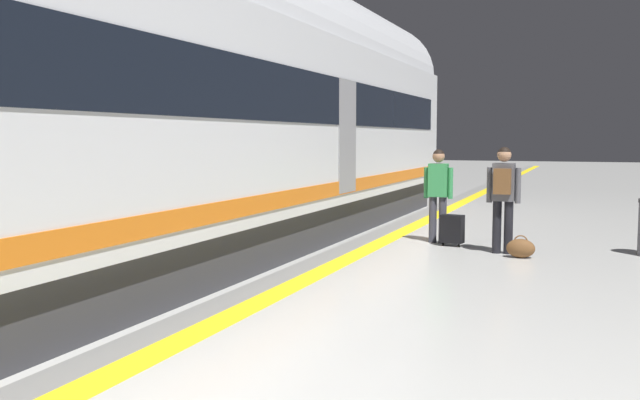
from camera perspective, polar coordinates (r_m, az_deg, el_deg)
name	(u,v)px	position (r m, az deg, el deg)	size (l,w,h in m)	color
safety_line_strip	(333,266)	(10.24, 1.04, -5.42)	(0.36, 80.00, 0.01)	yellow
tactile_edge_band	(313,265)	(10.35, -0.54, -5.31)	(0.57, 80.00, 0.01)	slate
high_speed_train	(46,80)	(8.21, -21.53, 9.15)	(2.94, 30.50, 4.97)	#38383D
passenger_near	(503,191)	(11.61, 14.77, 0.75)	(0.54, 0.34, 1.73)	black
duffel_bag_near	(521,248)	(11.37, 16.09, -3.81)	(0.44, 0.26, 0.36)	brown
passenger_mid	(438,189)	(12.59, 9.64, 0.91)	(0.52, 0.22, 1.67)	#383842
suitcase_mid	(452,229)	(12.31, 10.78, -2.34)	(0.41, 0.28, 0.54)	black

